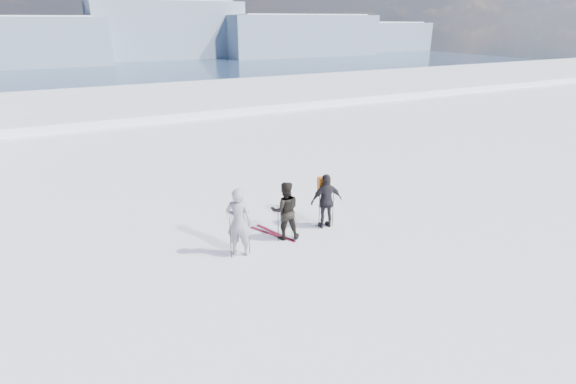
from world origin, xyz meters
The scene contains 8 objects.
lake_basin centered at (0.00, 30.00, -6.50)m, with size 820.00×820.00×71.62m.
far_mountain_range centered at (29.60, 454.78, -7.19)m, with size 770.00×110.00×53.00m.
skier_grey centered at (-3.44, 3.37, 1.01)m, with size 0.74×0.48×2.02m, color gray.
skier_dark centered at (-1.83, 3.69, 0.91)m, with size 0.89×0.69×1.83m, color black.
skier_pack centered at (-0.31, 3.79, 0.90)m, with size 1.05×0.44×1.80m, color black.
backpack centered at (-0.27, 4.04, 2.04)m, with size 0.38×0.22×0.49m, color orange.
ski_poles centered at (-1.92, 3.53, 0.61)m, with size 3.68×0.48×1.31m.
skis_loose centered at (-2.04, 4.08, 0.01)m, with size 0.88×1.64×0.03m.
Camera 1 is at (-7.42, -7.41, 6.31)m, focal length 28.00 mm.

